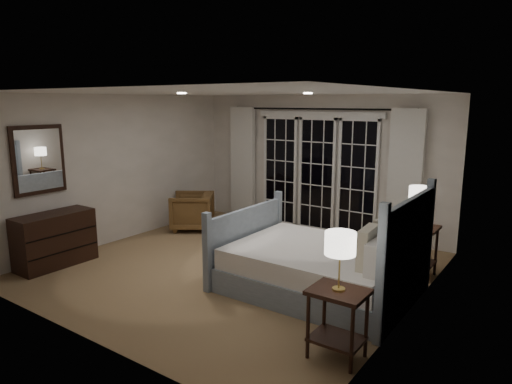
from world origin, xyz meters
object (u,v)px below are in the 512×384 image
Objects in this scene: nightstand_left at (338,313)px; nightstand_right at (416,242)px; lamp_right at (420,195)px; armchair at (192,211)px; lamp_left at (340,244)px; dresser at (55,239)px; bed at (322,266)px.

nightstand_right is at bearing 90.42° from nightstand_left.
nightstand_left is 2.64m from lamp_right.
armchair reaches higher than nightstand_left.
lamp_left reaches higher than dresser.
bed reaches higher than nightstand_left.
armchair is (-4.15, 2.48, -0.10)m from nightstand_left.
lamp_right is at bearing 56.44° from armchair.
bed reaches higher than nightstand_right.
nightstand_right is at bearing 57.48° from bed.
lamp_right is (-0.02, 2.55, 0.70)m from nightstand_left.
nightstand_left is at bearing 180.00° from lamp_left.
bed is at bearing -122.52° from nightstand_right.
bed is 3.39× the size of nightstand_left.
lamp_left is at bearing -89.58° from lamp_right.
lamp_right is at bearing 153.43° from nightstand_right.
lamp_left is at bearing -89.58° from nightstand_right.
bed is 2.99× the size of armchair.
nightstand_left is 0.61× the size of dresser.
dresser is (-3.64, -1.39, 0.06)m from bed.
nightstand_right is 4.14m from armchair.
lamp_right is 0.49× the size of dresser.
dresser is at bearing -159.05° from bed.
bed reaches higher than armchair.
armchair is (-4.15, 2.48, -0.77)m from lamp_left.
lamp_right reaches higher than dresser.
nightstand_left is at bearing -89.58° from nightstand_right.
dresser is (-4.45, -2.65, -0.08)m from nightstand_right.
dresser is (-0.31, -2.59, 0.04)m from armchair.
lamp_left is 4.90m from armchair.
lamp_left reaches higher than nightstand_left.
bed is at bearing 122.50° from lamp_left.
nightstand_right is (0.80, 1.26, 0.14)m from bed.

